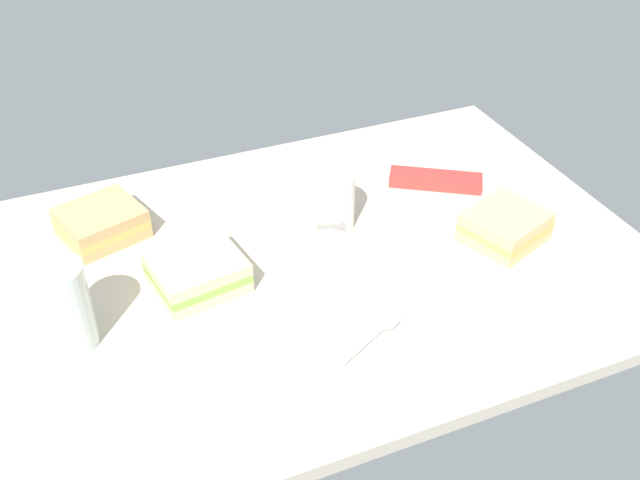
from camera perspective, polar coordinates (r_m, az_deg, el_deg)
tabletop at (r=104.46cm, az=0.00°, el=-1.76°), size 90.00×64.00×2.00cm
coffee_mug_black at (r=107.56cm, az=0.43°, el=3.13°), size 8.37×10.72×8.79cm
sandwich_main at (r=99.11cm, az=-9.33°, el=-2.43°), size 12.75×11.81×4.40cm
sandwich_side at (r=109.20cm, az=13.91°, el=1.01°), size 13.02×12.42×4.40cm
sandwich_extra at (r=111.19cm, az=-16.32°, el=1.26°), size 13.05×12.35×4.40cm
glass_of_milk at (r=92.63cm, az=-19.07°, el=-5.06°), size 6.92×6.92×11.42cm
spoon at (r=92.56cm, az=4.57°, el=-6.81°), size 10.56×6.56×0.80cm
snack_bar at (r=119.97cm, az=8.79°, el=4.53°), size 14.20×10.89×2.00cm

